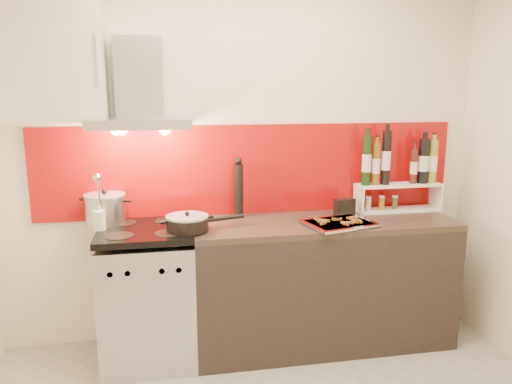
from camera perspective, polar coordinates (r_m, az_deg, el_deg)
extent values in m
cube|color=silver|center=(3.55, -1.34, 3.86)|extent=(3.40, 0.02, 2.60)
cube|color=#9B0B08|center=(3.55, -0.50, 2.57)|extent=(3.00, 0.02, 0.64)
cube|color=#B7B7BA|center=(3.46, -12.22, -11.86)|extent=(0.60, 0.60, 0.84)
cube|color=black|center=(3.23, -12.27, -15.36)|extent=(0.50, 0.02, 0.40)
cube|color=#B7B7BA|center=(3.08, -12.60, -8.89)|extent=(0.56, 0.02, 0.12)
cube|color=#FF190C|center=(3.07, -12.60, -8.93)|extent=(0.10, 0.01, 0.04)
cube|color=black|center=(3.30, -12.57, -4.36)|extent=(0.60, 0.60, 0.04)
cube|color=black|center=(3.61, 7.51, -10.45)|extent=(1.80, 0.60, 0.86)
cube|color=#30241D|center=(3.46, 7.71, -3.55)|extent=(1.80, 0.60, 0.04)
cube|color=#B7B7BA|center=(3.23, -13.11, 7.75)|extent=(0.62, 0.50, 0.06)
cube|color=#B7B7BA|center=(3.37, -13.23, 12.68)|extent=(0.30, 0.18, 0.50)
sphere|color=#FFD18C|center=(3.24, -15.74, 6.92)|extent=(0.07, 0.07, 0.07)
sphere|color=#FFD18C|center=(3.23, -10.39, 7.15)|extent=(0.07, 0.07, 0.07)
cube|color=beige|center=(3.36, -23.02, 13.60)|extent=(0.70, 0.35, 0.72)
cylinder|color=#B7B7BA|center=(3.46, -16.83, -1.92)|extent=(0.26, 0.26, 0.18)
cylinder|color=#99999E|center=(3.43, -16.93, -0.34)|extent=(0.27, 0.27, 0.01)
sphere|color=black|center=(3.43, -16.96, 0.07)|extent=(0.03, 0.03, 0.03)
cylinder|color=black|center=(3.18, -7.85, -3.64)|extent=(0.26, 0.26, 0.08)
cylinder|color=#99999E|center=(3.16, -7.88, -2.81)|extent=(0.27, 0.27, 0.01)
sphere|color=black|center=(3.16, -7.89, -2.45)|extent=(0.03, 0.03, 0.03)
cylinder|color=black|center=(3.26, -3.52, -2.98)|extent=(0.25, 0.10, 0.03)
cylinder|color=silver|center=(3.31, -17.48, -3.19)|extent=(0.08, 0.08, 0.13)
cylinder|color=silver|center=(3.27, -17.50, -0.25)|extent=(0.01, 0.06, 0.25)
sphere|color=silver|center=(3.20, -17.74, 1.58)|extent=(0.05, 0.05, 0.05)
cylinder|color=black|center=(3.48, -2.02, 0.15)|extent=(0.07, 0.07, 0.38)
sphere|color=black|center=(3.45, -2.04, 3.57)|extent=(0.05, 0.05, 0.05)
cube|color=white|center=(3.83, 15.83, -1.96)|extent=(0.63, 0.17, 0.01)
cube|color=white|center=(3.69, 11.65, -0.85)|extent=(0.01, 0.17, 0.18)
cube|color=white|center=(3.96, 19.88, -0.45)|extent=(0.02, 0.17, 0.18)
cube|color=white|center=(3.80, 15.99, 0.79)|extent=(0.63, 0.17, 0.02)
cylinder|color=black|center=(3.66, 12.53, 3.55)|extent=(0.06, 0.06, 0.36)
cylinder|color=brown|center=(3.69, 13.56, 3.16)|extent=(0.06, 0.06, 0.31)
cylinder|color=black|center=(3.71, 14.65, 3.82)|extent=(0.06, 0.06, 0.39)
cylinder|color=#451812|center=(3.82, 17.59, 2.85)|extent=(0.05, 0.05, 0.26)
cylinder|color=black|center=(3.85, 18.60, 3.37)|extent=(0.07, 0.07, 0.33)
cylinder|color=olive|center=(3.89, 19.55, 3.32)|extent=(0.06, 0.06, 0.32)
cylinder|color=#C2AC9D|center=(3.73, 12.71, -1.36)|extent=(0.04, 0.04, 0.09)
cylinder|color=#9B6E19|center=(3.77, 14.16, -1.28)|extent=(0.04, 0.04, 0.09)
cylinder|color=#4C4826|center=(3.81, 15.57, -1.23)|extent=(0.04, 0.04, 0.09)
cube|color=black|center=(3.59, 10.08, -1.75)|extent=(0.16, 0.09, 0.13)
cube|color=silver|center=(3.35, 9.47, -3.60)|extent=(0.49, 0.41, 0.01)
cube|color=silver|center=(3.35, 9.47, -3.44)|extent=(0.51, 0.44, 0.01)
cube|color=red|center=(3.35, 9.47, -3.44)|extent=(0.44, 0.37, 0.01)
cube|color=brown|center=(3.29, 10.30, -3.58)|extent=(0.02, 0.06, 0.01)
cube|color=brown|center=(3.35, 11.26, -3.33)|extent=(0.04, 0.06, 0.01)
cube|color=brown|center=(3.44, 11.32, -2.91)|extent=(0.02, 0.06, 0.01)
cube|color=brown|center=(3.36, 11.37, -3.30)|extent=(0.02, 0.06, 0.01)
cube|color=brown|center=(3.39, 9.13, -3.08)|extent=(0.06, 0.02, 0.01)
cube|color=brown|center=(3.44, 10.77, -2.89)|extent=(0.06, 0.02, 0.01)
cube|color=brown|center=(3.36, 7.09, -3.15)|extent=(0.03, 0.06, 0.01)
cube|color=brown|center=(3.30, 9.99, -3.53)|extent=(0.03, 0.06, 0.01)
cube|color=brown|center=(3.42, 10.71, -2.98)|extent=(0.04, 0.06, 0.01)
cube|color=brown|center=(3.28, 7.71, -3.54)|extent=(0.05, 0.05, 0.01)
cube|color=brown|center=(3.36, 11.78, -3.29)|extent=(0.02, 0.06, 0.01)
cube|color=brown|center=(3.37, 7.03, -3.08)|extent=(0.04, 0.06, 0.01)
cube|color=brown|center=(3.32, 7.49, -3.34)|extent=(0.06, 0.03, 0.01)
cube|color=brown|center=(3.39, 9.33, -3.07)|extent=(0.06, 0.02, 0.01)
cube|color=brown|center=(3.34, 7.97, -3.25)|extent=(0.06, 0.05, 0.01)
cube|color=brown|center=(3.32, 10.68, -3.46)|extent=(0.06, 0.02, 0.01)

